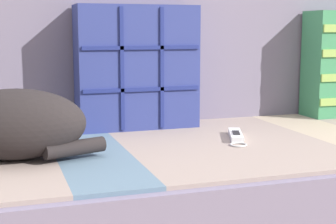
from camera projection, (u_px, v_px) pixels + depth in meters
couch at (184, 202)px, 1.55m from camera, size 2.06×0.91×0.38m
sofa_backrest at (148, 53)px, 1.85m from camera, size 2.01×0.14×0.48m
throw_pillow_quilted at (137, 67)px, 1.69m from camera, size 0.40×0.14×0.40m
sleeping_cat at (9, 126)px, 1.28m from camera, size 0.42×0.27×0.18m
game_remote_far at (236, 136)px, 1.54m from camera, size 0.11×0.20×0.02m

